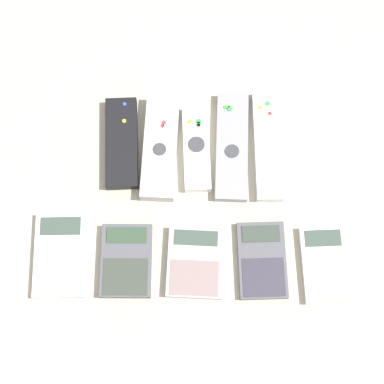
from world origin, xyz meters
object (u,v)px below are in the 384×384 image
remote_0 (122,143)px  calculator_3 (262,260)px  remote_3 (232,146)px  calculator_2 (195,262)px  calculator_4 (325,265)px  calculator_0 (60,255)px  calculator_1 (126,261)px  remote_2 (196,148)px  remote_1 (160,147)px  remote_4 (267,145)px

remote_0 → calculator_3: bearing=-43.2°
remote_3 → calculator_2: size_ratio=1.66×
calculator_3 → calculator_4: same height
remote_0 → calculator_0: bearing=-118.1°
calculator_0 → calculator_1: (0.11, -0.01, 0.00)m
remote_2 → calculator_2: 0.20m
remote_3 → calculator_1: bearing=-129.3°
remote_1 → calculator_2: size_ratio=1.60×
remote_0 → calculator_4: size_ratio=1.28×
remote_4 → calculator_1: size_ratio=1.66×
remote_4 → calculator_2: (-0.12, -0.20, -0.00)m
remote_0 → calculator_3: 0.31m
remote_3 → calculator_0: (-0.28, -0.19, -0.00)m
remote_4 → calculator_1: remote_4 is taller
calculator_0 → remote_1: bearing=48.2°
remote_1 → remote_4: 0.18m
remote_4 → calculator_1: (-0.23, -0.20, -0.00)m
remote_4 → calculator_2: 0.24m
remote_4 → calculator_2: bearing=-122.3°
remote_0 → calculator_2: (0.13, -0.20, -0.00)m
calculator_2 → calculator_4: 0.21m
remote_1 → calculator_1: 0.20m
remote_3 → calculator_2: bearing=-105.4°
remote_0 → remote_1: size_ratio=0.88×
calculator_4 → remote_4: bearing=110.5°
remote_2 → calculator_2: remote_2 is taller
calculator_3 → calculator_2: bearing=-179.6°
calculator_0 → calculator_3: (0.33, -0.00, -0.00)m
remote_1 → remote_2: (0.06, 0.00, -0.00)m
calculator_0 → calculator_2: 0.22m
calculator_0 → remote_0: bearing=63.2°
calculator_1 → calculator_3: size_ratio=0.93×
calculator_1 → calculator_4: size_ratio=0.93×
calculator_0 → calculator_4: bearing=-3.1°
remote_4 → calculator_0: remote_4 is taller
remote_0 → remote_3: size_ratio=0.84×
remote_3 → remote_4: size_ratio=0.98×
remote_1 → calculator_3: remote_1 is taller
remote_4 → calculator_2: size_ratio=1.69×
remote_0 → calculator_1: bearing=-88.4°
remote_0 → remote_3: (0.19, -0.00, -0.00)m
remote_1 → calculator_2: 0.20m
remote_4 → calculator_3: 0.20m
calculator_0 → calculator_2: calculator_2 is taller
calculator_2 → calculator_3: bearing=4.9°
calculator_3 → calculator_4: bearing=-5.9°
remote_4 → calculator_3: size_ratio=1.54×
remote_4 → calculator_4: 0.22m
calculator_2 → calculator_3: 0.11m
remote_2 → remote_3: 0.06m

